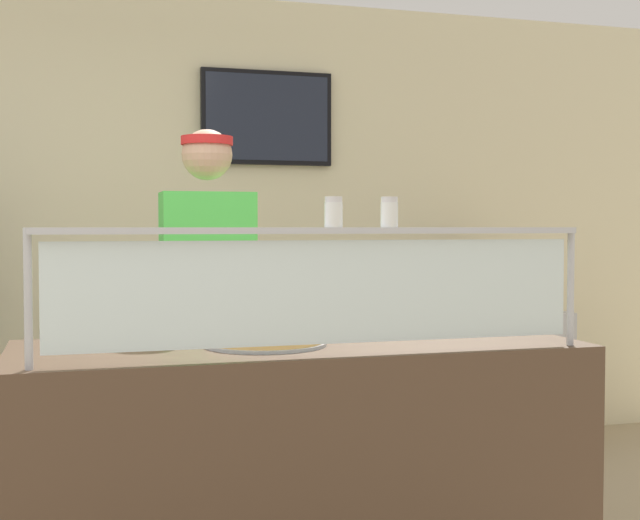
% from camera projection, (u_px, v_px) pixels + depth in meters
% --- Properties ---
extents(shop_rear_unit, '(6.36, 0.13, 2.70)m').
position_uv_depth(shop_rear_unit, '(208.00, 226.00, 4.95)').
color(shop_rear_unit, beige).
rests_on(shop_rear_unit, ground).
extents(serving_counter, '(1.96, 0.74, 0.95)m').
position_uv_depth(serving_counter, '(300.00, 477.00, 2.96)').
color(serving_counter, '#4C3828').
rests_on(serving_counter, ground).
extents(sneeze_guard, '(1.79, 0.06, 0.41)m').
position_uv_depth(sneeze_guard, '(325.00, 274.00, 2.63)').
color(sneeze_guard, '#B2B5BC').
rests_on(sneeze_guard, serving_counter).
extents(pizza_tray, '(0.43, 0.43, 0.04)m').
position_uv_depth(pizza_tray, '(265.00, 341.00, 2.88)').
color(pizza_tray, '#9EA0A8').
rests_on(pizza_tray, serving_counter).
extents(pizza_server, '(0.08, 0.28, 0.01)m').
position_uv_depth(pizza_server, '(265.00, 335.00, 2.86)').
color(pizza_server, '#ADAFB7').
rests_on(pizza_server, pizza_tray).
extents(parmesan_shaker, '(0.06, 0.06, 0.10)m').
position_uv_depth(parmesan_shaker, '(334.00, 214.00, 2.63)').
color(parmesan_shaker, white).
rests_on(parmesan_shaker, sneeze_guard).
extents(pepper_flake_shaker, '(0.06, 0.06, 0.10)m').
position_uv_depth(pepper_flake_shaker, '(389.00, 214.00, 2.68)').
color(pepper_flake_shaker, white).
rests_on(pepper_flake_shaker, sneeze_guard).
extents(worker_figure, '(0.41, 0.50, 1.76)m').
position_uv_depth(worker_figure, '(209.00, 311.00, 3.49)').
color(worker_figure, '#23232D').
rests_on(worker_figure, ground).
extents(prep_shelf, '(0.70, 0.55, 0.86)m').
position_uv_depth(prep_shelf, '(498.00, 382.00, 4.98)').
color(prep_shelf, '#B7BABF').
rests_on(prep_shelf, ground).
extents(pizza_box_stack, '(0.48, 0.46, 0.31)m').
position_uv_depth(pizza_box_stack, '(500.00, 284.00, 4.96)').
color(pizza_box_stack, tan).
rests_on(pizza_box_stack, prep_shelf).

